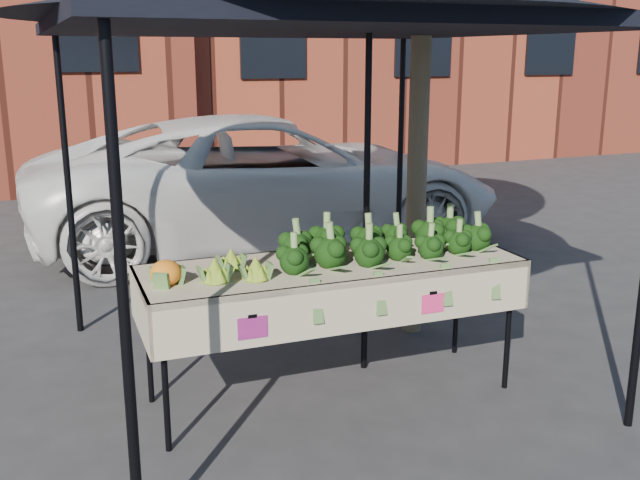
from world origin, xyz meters
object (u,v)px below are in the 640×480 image
(canopy, at_px, (314,179))
(street_tree, at_px, (421,48))
(vehicle, at_px, (265,5))
(table, at_px, (332,330))

(canopy, bearing_deg, street_tree, 22.61)
(canopy, distance_m, vehicle, 3.88)
(table, bearing_deg, vehicle, 76.89)
(table, height_order, street_tree, street_tree)
(table, bearing_deg, canopy, 84.98)
(table, relative_size, street_tree, 0.55)
(canopy, height_order, street_tree, street_tree)
(canopy, distance_m, street_tree, 1.40)
(table, relative_size, vehicle, 0.45)
(vehicle, xyz_separation_m, street_tree, (0.15, -3.11, -0.48))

